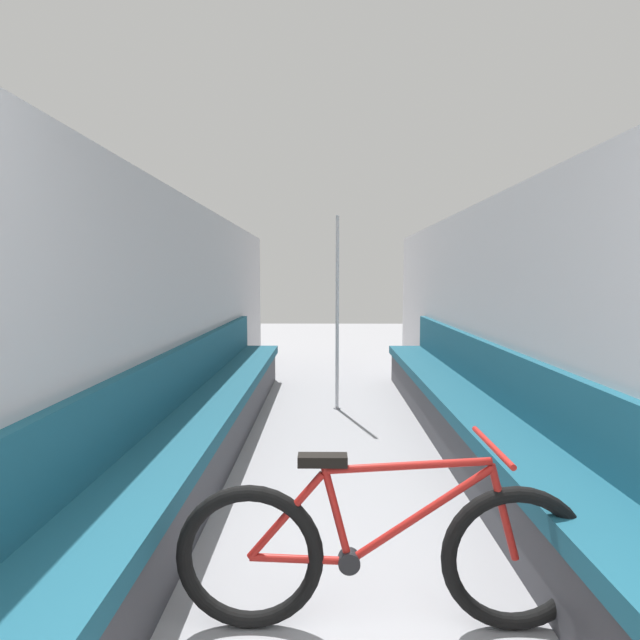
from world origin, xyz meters
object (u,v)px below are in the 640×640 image
bench_seat_row_left (210,418)px  bench_seat_row_right (470,419)px  bicycle (382,553)px  grab_pole_near (337,316)px

bench_seat_row_left → bench_seat_row_right: 2.12m
bench_seat_row_left → bicycle: 2.33m
bench_seat_row_right → bicycle: 2.23m
bench_seat_row_left → bicycle: (1.17, -2.02, 0.02)m
bicycle → grab_pole_near: (-0.10, 3.46, 0.70)m
bench_seat_row_right → bicycle: (-0.95, -2.02, 0.02)m
bench_seat_row_right → grab_pole_near: (-1.05, 1.44, 0.72)m
bench_seat_row_left → grab_pole_near: grab_pole_near is taller
grab_pole_near → bench_seat_row_left: bearing=-126.7°
bench_seat_row_right → grab_pole_near: 1.92m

